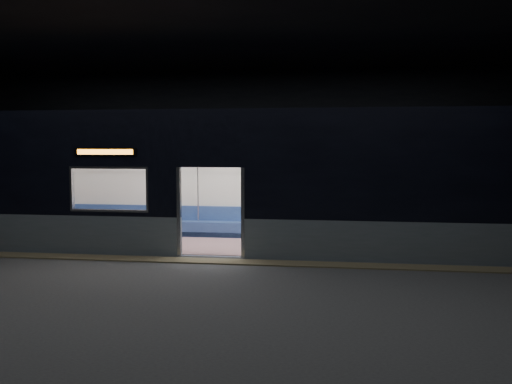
# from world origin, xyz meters

# --- Properties ---
(station_floor) EXTENTS (24.00, 14.00, 0.01)m
(station_floor) POSITION_xyz_m (0.00, 0.00, -0.01)
(station_floor) COLOR #47494C
(station_floor) RESTS_ON ground
(station_envelope) EXTENTS (24.00, 14.00, 5.00)m
(station_envelope) POSITION_xyz_m (0.00, 0.00, 3.66)
(station_envelope) COLOR black
(station_envelope) RESTS_ON station_floor
(tactile_strip) EXTENTS (22.80, 0.50, 0.03)m
(tactile_strip) POSITION_xyz_m (0.00, 0.55, 0.01)
(tactile_strip) COLOR #8C7F59
(tactile_strip) RESTS_ON station_floor
(metro_car) EXTENTS (18.00, 3.04, 3.35)m
(metro_car) POSITION_xyz_m (-0.00, 2.54, 1.85)
(metro_car) COLOR gray
(metro_car) RESTS_ON station_floor
(passenger) EXTENTS (0.44, 0.76, 1.46)m
(passenger) POSITION_xyz_m (4.80, 3.55, 0.84)
(passenger) COLOR black
(passenger) RESTS_ON metro_car
(handbag) EXTENTS (0.32, 0.28, 0.15)m
(handbag) POSITION_xyz_m (4.77, 3.30, 0.70)
(handbag) COLOR black
(handbag) RESTS_ON passenger
(transit_map) EXTENTS (0.89, 0.03, 0.58)m
(transit_map) POSITION_xyz_m (2.62, 3.85, 1.44)
(transit_map) COLOR white
(transit_map) RESTS_ON metro_car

